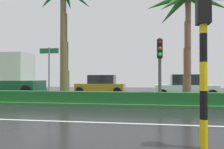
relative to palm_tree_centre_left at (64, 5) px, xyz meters
The scene contains 12 objects.
ground_plane 6.14m from the palm_tree_centre_left, 78.09° to the left, with size 90.00×42.00×0.10m, color black.
near_lane_divider_stripe 8.73m from the palm_tree_centre_left, 88.67° to the right, with size 81.00×0.14×0.01m, color white.
median_strip 5.98m from the palm_tree_centre_left, 64.22° to the right, with size 85.50×4.00×0.15m, color #2D6B33.
median_hedge 5.85m from the palm_tree_centre_left, 85.08° to the right, with size 76.50×0.70×0.60m.
palm_tree_centre_left is the anchor object (origin of this frame).
palm_tree_centre 7.55m from the palm_tree_centre_left, ahead, with size 4.91×4.85×6.65m.
traffic_signal_median_right 7.07m from the palm_tree_centre_left, 16.64° to the right, with size 0.28×0.43×3.37m.
street_name_sign 4.39m from the palm_tree_centre_left, 93.49° to the right, with size 1.10×0.08×3.00m.
traffic_signal_foreground 11.43m from the palm_tree_centre_left, 53.24° to the right, with size 0.28×0.43×3.68m.
box_truck_lead 8.59m from the palm_tree_centre_left, 151.55° to the left, with size 6.40×2.64×3.46m.
car_in_traffic_leading 8.40m from the palm_tree_centre_left, 81.27° to the left, with size 4.30×2.02×1.72m.
car_in_traffic_second 10.18m from the palm_tree_centre_left, 25.00° to the left, with size 4.30×2.02×1.72m.
Camera 1 is at (5.25, -5.71, 1.51)m, focal length 37.74 mm.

